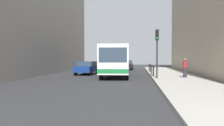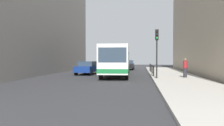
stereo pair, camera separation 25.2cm
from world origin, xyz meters
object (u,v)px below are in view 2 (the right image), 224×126
bollard_farthest (150,67)px  traffic_light (157,44)px  bus (117,59)px  bollard_near (154,71)px  car_behind_bus (128,65)px  car_beside_bus (88,67)px  bollard_far (151,68)px  pedestrian_near_signal (185,68)px  bollard_mid (152,69)px

bollard_farthest → traffic_light: bearing=-89.5°
bus → bollard_near: bus is taller
bus → car_behind_bus: bus is taller
car_beside_bus → bollard_farthest: bearing=-141.6°
bus → bollard_far: bearing=-136.6°
bollard_far → bus: bearing=-134.3°
car_behind_bus → bollard_far: (3.17, -8.09, -0.16)m
bus → pedestrian_near_signal: (6.34, -2.98, -0.74)m
traffic_light → bollard_farthest: size_ratio=4.32×
bollard_mid → bollard_farthest: size_ratio=1.00×
bollard_far → pedestrian_near_signal: 7.29m
pedestrian_near_signal → bollard_near: bearing=-64.3°
car_beside_bus → bollard_far: car_beside_bus is taller
car_behind_bus → pedestrian_near_signal: size_ratio=2.65×
bus → car_beside_bus: bus is taller
bollard_mid → pedestrian_near_signal: bearing=-57.6°
pedestrian_near_signal → car_behind_bus: bearing=-103.3°
bollard_far → bollard_mid: bearing=-90.0°
car_beside_bus → bollard_far: bearing=-158.3°
bus → bollard_near: 4.15m
bollard_far → bollard_farthest: (0.00, 2.65, 0.00)m
bollard_near → bollard_farthest: size_ratio=1.00×
bus → car_beside_bus: size_ratio=2.47×
car_behind_bus → traffic_light: traffic_light is taller
traffic_light → pedestrian_near_signal: 3.42m
bus → bollard_far: size_ratio=11.70×
bus → bollard_far: 5.43m
car_beside_bus → bollard_mid: size_ratio=4.73×
traffic_light → bollard_mid: 5.75m
bollard_farthest → pedestrian_near_signal: bearing=-74.4°
car_beside_bus → pedestrian_near_signal: 10.74m
bollard_near → bollard_farthest: 7.94m
bollard_near → bollard_mid: (0.00, 2.65, 0.00)m
bollard_mid → traffic_light: bearing=-88.9°
bus → car_behind_bus: bearing=-95.0°
bollard_far → pedestrian_near_signal: pedestrian_near_signal is taller
bollard_farthest → pedestrian_near_signal: 9.80m
bollard_mid → car_beside_bus: bearing=177.9°
bus → bollard_farthest: bearing=-122.3°
car_beside_bus → bollard_far: size_ratio=4.73×
bus → bollard_mid: bearing=-165.0°
traffic_light → bollard_farthest: (-0.10, 10.52, -2.38)m
bus → bollard_mid: size_ratio=11.70×
bollard_mid → bollard_farthest: bearing=90.0°
car_beside_bus → car_behind_bus: bearing=-107.5°
bollard_near → bus: bearing=158.3°
bollard_near → pedestrian_near_signal: pedestrian_near_signal is taller
car_beside_bus → car_behind_bus: same height
bollard_mid → bollard_far: bearing=90.0°
car_behind_bus → bollard_far: car_behind_bus is taller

